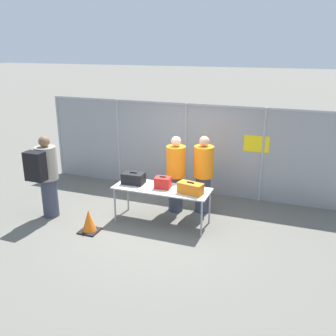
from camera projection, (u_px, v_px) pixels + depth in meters
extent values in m
plane|color=#605E56|center=(156.00, 222.00, 8.18)|extent=(120.00, 120.00, 0.00)
cylinder|color=#9EA0A5|center=(60.00, 136.00, 10.93)|extent=(0.07, 0.07, 2.31)
cylinder|color=#9EA0A5|center=(119.00, 142.00, 10.28)|extent=(0.07, 0.07, 2.31)
cylinder|color=#9EA0A5|center=(186.00, 148.00, 9.63)|extent=(0.07, 0.07, 2.31)
cylinder|color=#9EA0A5|center=(262.00, 156.00, 8.98)|extent=(0.07, 0.07, 2.31)
cube|color=gray|center=(186.00, 148.00, 9.63)|extent=(7.76, 0.01, 2.31)
cube|color=#9EA0A5|center=(186.00, 104.00, 9.28)|extent=(7.76, 0.04, 0.04)
cube|color=yellow|center=(256.00, 144.00, 8.94)|extent=(0.60, 0.01, 0.40)
cube|color=#B2B2AD|center=(162.00, 188.00, 7.93)|extent=(2.07, 0.75, 0.02)
cylinder|color=#99999E|center=(115.00, 205.00, 8.10)|extent=(0.04, 0.04, 0.77)
cylinder|color=#99999E|center=(202.00, 219.00, 7.45)|extent=(0.04, 0.04, 0.77)
cylinder|color=#99999E|center=(128.00, 194.00, 8.66)|extent=(0.04, 0.04, 0.77)
cylinder|color=#99999E|center=(210.00, 207.00, 8.01)|extent=(0.04, 0.04, 0.77)
cube|color=black|center=(133.00, 178.00, 8.16)|extent=(0.48, 0.34, 0.24)
cube|color=black|center=(133.00, 173.00, 8.11)|extent=(0.16, 0.03, 0.02)
cube|color=red|center=(163.00, 183.00, 7.89)|extent=(0.35, 0.27, 0.24)
cube|color=black|center=(163.00, 177.00, 7.85)|extent=(0.13, 0.04, 0.02)
cube|color=orange|center=(190.00, 188.00, 7.60)|extent=(0.55, 0.34, 0.23)
cube|color=black|center=(191.00, 182.00, 7.56)|extent=(0.16, 0.05, 0.02)
cylinder|color=#383D4C|center=(50.00, 197.00, 8.36)|extent=(0.35, 0.35, 0.88)
cylinder|color=gray|center=(46.00, 163.00, 8.11)|extent=(0.46, 0.46, 0.73)
sphere|color=brown|center=(44.00, 141.00, 7.95)|extent=(0.24, 0.24, 0.24)
cube|color=black|center=(35.00, 166.00, 7.78)|extent=(0.41, 0.25, 0.62)
cylinder|color=#383D4C|center=(176.00, 193.00, 8.65)|extent=(0.33, 0.33, 0.84)
cylinder|color=orange|center=(176.00, 161.00, 8.41)|extent=(0.44, 0.44, 0.70)
sphere|color=beige|center=(176.00, 141.00, 8.26)|extent=(0.23, 0.23, 0.23)
cylinder|color=#383D4C|center=(203.00, 194.00, 8.59)|extent=(0.34, 0.34, 0.85)
cylinder|color=orange|center=(204.00, 162.00, 8.34)|extent=(0.44, 0.44, 0.71)
sphere|color=tan|center=(204.00, 141.00, 8.20)|extent=(0.23, 0.23, 0.23)
cube|color=silver|center=(259.00, 154.00, 11.82)|extent=(2.92, 1.50, 0.50)
sphere|color=black|center=(238.00, 163.00, 11.31)|extent=(0.58, 0.58, 0.58)
sphere|color=black|center=(247.00, 150.00, 12.75)|extent=(0.58, 0.58, 0.58)
cylinder|color=#59595B|center=(199.00, 154.00, 12.54)|extent=(1.02, 0.06, 0.06)
cube|color=black|center=(90.00, 231.00, 7.76)|extent=(0.39, 0.39, 0.03)
cone|color=orange|center=(89.00, 221.00, 7.69)|extent=(0.31, 0.31, 0.48)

